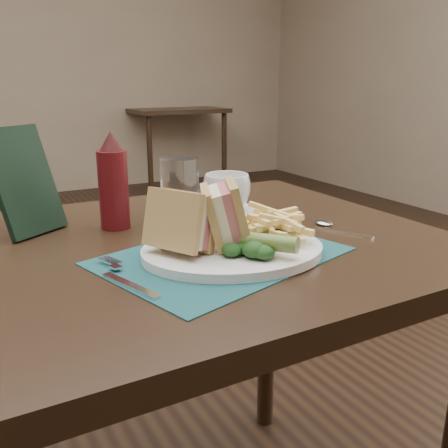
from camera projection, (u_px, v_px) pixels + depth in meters
name	position (u px, v px, depth m)	size (l,w,h in m)	color
floor	(125.00, 426.00, 1.53)	(7.00, 7.00, 0.00)	black
wall_back	(1.00, 198.00, 4.47)	(6.00, 6.00, 0.00)	gray
table_main	(194.00, 415.00, 1.01)	(0.90, 0.75, 0.75)	black
table_bg_right	(175.00, 146.00, 5.01)	(0.90, 0.75, 0.75)	black
placemat	(222.00, 256.00, 0.82)	(0.38, 0.27, 0.00)	#164549
plate	(233.00, 250.00, 0.81)	(0.30, 0.24, 0.01)	white
sandwich_half_a	(173.00, 223.00, 0.76)	(0.06, 0.10, 0.09)	tan
sandwich_half_b	(212.00, 214.00, 0.80)	(0.06, 0.11, 0.10)	tan
kale_garnish	(254.00, 248.00, 0.76)	(0.11, 0.08, 0.03)	#143513
pickle_spear	(260.00, 241.00, 0.77)	(0.03, 0.03, 0.12)	#516928
fries_pile	(267.00, 221.00, 0.84)	(0.18, 0.20, 0.06)	#F6D67B
fork	(123.00, 275.00, 0.72)	(0.03, 0.17, 0.01)	silver
spoon	(339.00, 228.00, 0.95)	(0.03, 0.15, 0.01)	silver
saucer	(227.00, 212.00, 1.06)	(0.15, 0.15, 0.01)	white
coffee_cup	(227.00, 192.00, 1.05)	(0.10, 0.10, 0.08)	white
drinking_glass	(180.00, 190.00, 1.00)	(0.08, 0.08, 0.13)	white
ketchup_bottle	(113.00, 181.00, 0.95)	(0.06, 0.06, 0.19)	#510D11
check_presenter	(24.00, 181.00, 0.92)	(0.12, 0.01, 0.20)	black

